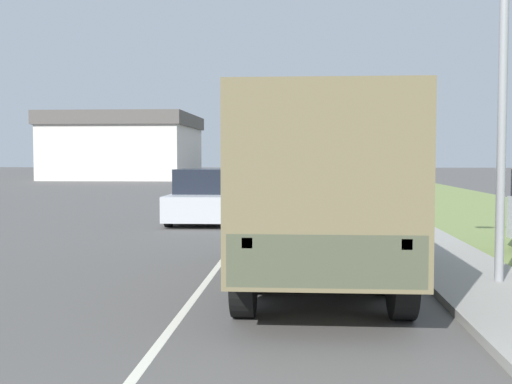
# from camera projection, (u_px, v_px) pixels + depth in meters

# --- Properties ---
(ground_plane) EXTENTS (180.00, 180.00, 0.00)m
(ground_plane) POSITION_uv_depth(u_px,v_px,m) (276.00, 189.00, 41.77)
(ground_plane) COLOR #565451
(lane_centre_stripe) EXTENTS (0.12, 120.00, 0.00)m
(lane_centre_stripe) POSITION_uv_depth(u_px,v_px,m) (276.00, 189.00, 41.77)
(lane_centre_stripe) COLOR silver
(lane_centre_stripe) RESTS_ON ground
(sidewalk_right) EXTENTS (1.80, 120.00, 0.12)m
(sidewalk_right) POSITION_uv_depth(u_px,v_px,m) (346.00, 189.00, 41.45)
(sidewalk_right) COLOR #9E9B93
(sidewalk_right) RESTS_ON ground
(grass_strip_right) EXTENTS (7.00, 120.00, 0.02)m
(grass_strip_right) POSITION_uv_depth(u_px,v_px,m) (415.00, 190.00, 41.15)
(grass_strip_right) COLOR olive
(grass_strip_right) RESTS_ON ground
(military_truck) EXTENTS (2.35, 6.99, 2.98)m
(military_truck) POSITION_uv_depth(u_px,v_px,m) (318.00, 184.00, 10.36)
(military_truck) COLOR #474C38
(military_truck) RESTS_ON ground
(car_nearest_ahead) EXTENTS (1.93, 4.21, 1.72)m
(car_nearest_ahead) POSITION_uv_depth(u_px,v_px,m) (204.00, 199.00, 20.60)
(car_nearest_ahead) COLOR #B7BABF
(car_nearest_ahead) RESTS_ON ground
(car_second_ahead) EXTENTS (1.85, 4.63, 1.42)m
(car_second_ahead) POSITION_uv_depth(u_px,v_px,m) (232.00, 186.00, 32.30)
(car_second_ahead) COLOR #336B3D
(car_second_ahead) RESTS_ON ground
(car_third_ahead) EXTENTS (1.91, 4.65, 1.48)m
(car_third_ahead) POSITION_uv_depth(u_px,v_px,m) (251.00, 177.00, 46.35)
(car_third_ahead) COLOR silver
(car_third_ahead) RESTS_ON ground
(lamp_post) EXTENTS (1.69, 0.24, 6.44)m
(lamp_post) POSITION_uv_depth(u_px,v_px,m) (489.00, 36.00, 10.05)
(lamp_post) COLOR gray
(lamp_post) RESTS_ON sidewalk_right
(building_distant) EXTENTS (13.32, 14.26, 6.25)m
(building_distant) POSITION_uv_depth(u_px,v_px,m) (126.00, 146.00, 62.79)
(building_distant) COLOR beige
(building_distant) RESTS_ON ground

